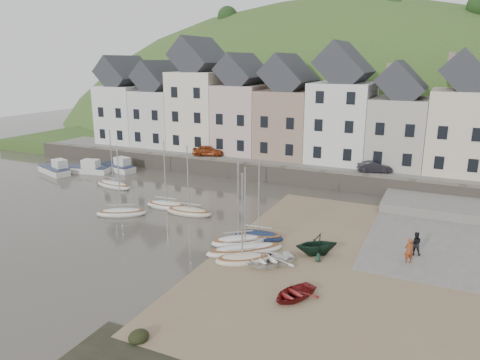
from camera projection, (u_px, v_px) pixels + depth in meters
The scene contains 26 objects.
ground at pixel (206, 237), 33.51m from camera, with size 160.00×160.00×0.00m, color #423D34.
quay_land at pixel (319, 151), 61.33m from camera, with size 90.00×30.00×1.50m, color #355723.
quay_street at pixel (293, 163), 51.05m from camera, with size 70.00×7.00×0.10m, color slate.
seawall at pixel (283, 175), 48.16m from camera, with size 70.00×1.20×1.80m, color slate.
beach at pixel (354, 264), 29.02m from camera, with size 18.00×26.00×0.06m, color #7B644B.
slipway at pixel (426, 232), 34.38m from camera, with size 8.00×18.00×0.12m, color slate.
hillside at pixel (327, 214), 92.74m from camera, with size 134.40×84.00×84.00m.
townhouse_terrace at pixel (319, 110), 51.90m from camera, with size 61.05×8.00×13.93m.
sailboat_0 at pixel (114, 185), 46.69m from camera, with size 4.82×2.12×6.32m.
sailboat_1 at pixel (122, 212), 38.16m from camera, with size 4.43×3.43×6.32m.
sailboat_2 at pixel (189, 211), 38.39m from camera, with size 4.34×1.87×6.32m.
sailboat_3 at pixel (166, 205), 40.09m from camera, with size 4.03×1.79×6.32m.
sailboat_4 at pixel (245, 250), 30.65m from camera, with size 5.17×4.69×6.32m.
sailboat_5 at pixel (258, 235), 33.14m from camera, with size 3.91×1.90×6.32m.
sailboat_6 at pixel (238, 241), 32.15m from camera, with size 4.06×3.62×6.32m.
sailboat_7 at pixel (242, 259), 29.20m from camera, with size 3.79×3.29×6.32m.
motorboat_0 at pixel (88, 168), 52.51m from camera, with size 5.61×2.78×1.70m.
motorboat_1 at pixel (55, 169), 52.23m from camera, with size 5.48×3.38×1.70m.
motorboat_2 at pixel (118, 166), 53.49m from camera, with size 5.36×2.81×1.70m.
rowboat_white at pixel (270, 259), 28.78m from camera, with size 2.41×3.37×0.70m, color white.
rowboat_green at pixel (317, 244), 30.14m from camera, with size 2.50×2.90×1.53m, color black.
rowboat_red at pixel (294, 293), 24.69m from camera, with size 2.04×2.86×0.59m, color maroon.
person_red at pixel (409, 251), 28.78m from camera, with size 0.62×0.40×1.69m, color #903B1A.
person_dark at pixel (415, 243), 30.00m from camera, with size 0.79×0.62×1.63m, color black.
car_left at pixel (208, 151), 54.31m from camera, with size 1.53×3.80×1.29m, color #8F3614.
car_right at pixel (374, 167), 46.27m from camera, with size 1.21×3.46×1.14m, color black.
Camera 1 is at (15.48, -27.26, 12.85)m, focal length 33.27 mm.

